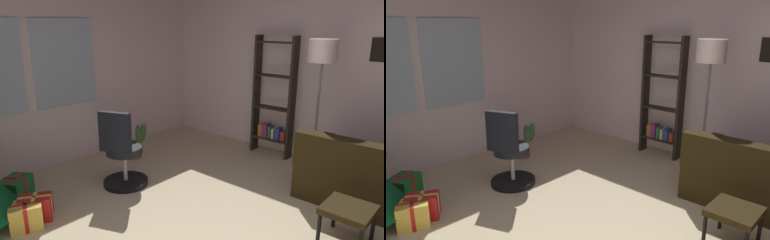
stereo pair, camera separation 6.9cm
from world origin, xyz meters
TOP-DOWN VIEW (x-y plane):
  - wall_back_with_windows at (-0.02, 3.24)m, footprint 5.11×0.12m
  - wall_right_with_frames at (2.61, -0.00)m, footprint 0.12×6.39m
  - footstool at (0.75, -0.58)m, footprint 0.44×0.42m
  - gift_box_red at (-1.00, 1.96)m, footprint 0.39×0.36m
  - gift_box_green at (-0.95, 2.59)m, footprint 0.43×0.41m
  - gift_box_gold at (-1.13, 1.88)m, footprint 0.38×0.36m
  - office_chair at (0.09, 1.91)m, footprint 0.57×0.56m
  - bookshelf at (2.34, 1.12)m, footprint 0.18×0.64m
  - floor_lamp at (1.96, 0.28)m, footprint 0.35×0.35m
  - potted_plant at (0.76, 2.56)m, footprint 0.45×0.41m

SIDE VIEW (x-z plane):
  - gift_box_green at x=-0.95m, z-range 0.00..0.25m
  - gift_box_gold at x=-1.13m, z-range 0.00..0.26m
  - gift_box_red at x=-1.00m, z-range 0.00..0.26m
  - potted_plant at x=0.76m, z-range -0.06..0.61m
  - footstool at x=0.75m, z-range 0.13..0.50m
  - office_chair at x=0.09m, z-range -0.11..0.88m
  - bookshelf at x=2.34m, z-range -0.10..1.72m
  - wall_right_with_frames at x=2.61m, z-range 0.00..2.64m
  - wall_back_with_windows at x=-0.02m, z-range 0.01..2.65m
  - floor_lamp at x=1.96m, z-range 0.63..2.43m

